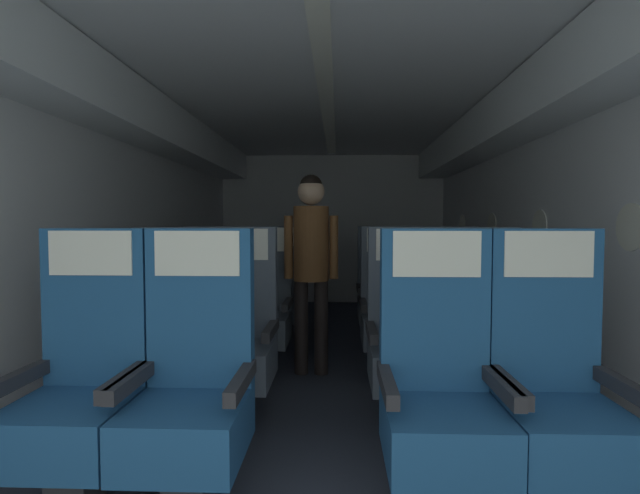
{
  "coord_description": "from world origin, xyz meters",
  "views": [
    {
      "loc": [
        0.1,
        -0.3,
        1.2
      ],
      "look_at": [
        -0.05,
        3.62,
        1.01
      ],
      "focal_mm": 26.44,
      "sensor_mm": 36.0,
      "label": 1
    }
  ],
  "objects_px": {
    "seat_b_left_aisle": "(236,337)",
    "seat_c_right_window": "(390,311)",
    "seat_d_left_window": "(231,293)",
    "seat_a_left_window": "(82,387)",
    "seat_b_left_window": "(165,336)",
    "seat_d_right_window": "(381,294)",
    "seat_c_left_aisle": "(261,310)",
    "flight_attendant": "(311,252)",
    "seat_c_right_aisle": "(450,311)",
    "seat_d_left_aisle": "(277,293)",
    "seat_d_right_aisle": "(428,294)",
    "seat_b_right_window": "(408,339)",
    "seat_a_right_aisle": "(555,394)",
    "seat_b_right_aisle": "(486,339)",
    "seat_a_right_window": "(440,393)",
    "seat_c_left_window": "(206,309)",
    "seat_a_left_aisle": "(192,389)"
  },
  "relations": [
    {
      "from": "seat_a_right_aisle",
      "to": "seat_d_right_aisle",
      "type": "height_order",
      "value": "same"
    },
    {
      "from": "seat_c_right_window",
      "to": "seat_d_right_aisle",
      "type": "distance_m",
      "value": 1.06
    },
    {
      "from": "seat_b_right_window",
      "to": "seat_d_left_aisle",
      "type": "bearing_deg",
      "value": 119.14
    },
    {
      "from": "seat_a_right_window",
      "to": "seat_d_left_aisle",
      "type": "height_order",
      "value": "same"
    },
    {
      "from": "seat_a_right_aisle",
      "to": "seat_a_right_window",
      "type": "height_order",
      "value": "same"
    },
    {
      "from": "seat_c_left_aisle",
      "to": "seat_c_right_window",
      "type": "height_order",
      "value": "same"
    },
    {
      "from": "seat_b_right_window",
      "to": "seat_a_left_aisle",
      "type": "bearing_deg",
      "value": -138.6
    },
    {
      "from": "seat_b_right_aisle",
      "to": "seat_c_left_aisle",
      "type": "relative_size",
      "value": 1.0
    },
    {
      "from": "seat_d_left_window",
      "to": "flight_attendant",
      "type": "height_order",
      "value": "flight_attendant"
    },
    {
      "from": "seat_c_left_aisle",
      "to": "flight_attendant",
      "type": "xyz_separation_m",
      "value": [
        0.42,
        -0.12,
        0.49
      ]
    },
    {
      "from": "seat_d_left_aisle",
      "to": "seat_a_right_window",
      "type": "bearing_deg",
      "value": -69.46
    },
    {
      "from": "seat_a_left_window",
      "to": "seat_b_left_window",
      "type": "xyz_separation_m",
      "value": [
        0.01,
        0.93,
        0.0
      ]
    },
    {
      "from": "seat_b_left_window",
      "to": "seat_d_left_window",
      "type": "bearing_deg",
      "value": 90.37
    },
    {
      "from": "seat_c_right_aisle",
      "to": "seat_b_right_window",
      "type": "bearing_deg",
      "value": -116.93
    },
    {
      "from": "seat_a_left_window",
      "to": "seat_a_right_window",
      "type": "bearing_deg",
      "value": -0.24
    },
    {
      "from": "seat_a_right_aisle",
      "to": "seat_c_left_window",
      "type": "distance_m",
      "value": 2.74
    },
    {
      "from": "seat_a_right_window",
      "to": "seat_c_right_aisle",
      "type": "relative_size",
      "value": 1.0
    },
    {
      "from": "seat_c_left_window",
      "to": "seat_d_right_window",
      "type": "distance_m",
      "value": 1.8
    },
    {
      "from": "seat_b_left_window",
      "to": "seat_d_right_window",
      "type": "xyz_separation_m",
      "value": [
        1.54,
        1.89,
        0.0
      ]
    },
    {
      "from": "seat_b_right_window",
      "to": "seat_d_left_window",
      "type": "bearing_deg",
      "value": 129.01
    },
    {
      "from": "seat_b_left_aisle",
      "to": "seat_b_right_window",
      "type": "height_order",
      "value": "same"
    },
    {
      "from": "seat_d_right_window",
      "to": "flight_attendant",
      "type": "relative_size",
      "value": 0.74
    },
    {
      "from": "seat_b_right_aisle",
      "to": "seat_d_right_aisle",
      "type": "xyz_separation_m",
      "value": [
        0.0,
        1.89,
        0.0
      ]
    },
    {
      "from": "seat_a_right_aisle",
      "to": "flight_attendant",
      "type": "relative_size",
      "value": 0.74
    },
    {
      "from": "flight_attendant",
      "to": "seat_c_right_aisle",
      "type": "bearing_deg",
      "value": -176.76
    },
    {
      "from": "seat_c_left_window",
      "to": "seat_a_right_window",
      "type": "bearing_deg",
      "value": -50.99
    },
    {
      "from": "seat_b_right_aisle",
      "to": "seat_b_left_aisle",
      "type": "bearing_deg",
      "value": -179.88
    },
    {
      "from": "seat_c_right_window",
      "to": "seat_d_right_window",
      "type": "height_order",
      "value": "same"
    },
    {
      "from": "seat_d_left_window",
      "to": "seat_d_right_aisle",
      "type": "xyz_separation_m",
      "value": [
        2.02,
        0.0,
        0.0
      ]
    },
    {
      "from": "seat_d_left_aisle",
      "to": "seat_d_right_aisle",
      "type": "relative_size",
      "value": 1.0
    },
    {
      "from": "seat_a_right_window",
      "to": "seat_b_right_aisle",
      "type": "xyz_separation_m",
      "value": [
        0.48,
        0.94,
        0.0
      ]
    },
    {
      "from": "seat_b_left_aisle",
      "to": "seat_c_right_window",
      "type": "xyz_separation_m",
      "value": [
        1.07,
        0.95,
        0.0
      ]
    },
    {
      "from": "seat_d_left_window",
      "to": "seat_d_right_window",
      "type": "height_order",
      "value": "same"
    },
    {
      "from": "seat_b_right_window",
      "to": "seat_c_left_window",
      "type": "bearing_deg",
      "value": 148.01
    },
    {
      "from": "seat_c_right_window",
      "to": "seat_a_right_aisle",
      "type": "bearing_deg",
      "value": -75.51
    },
    {
      "from": "seat_c_right_aisle",
      "to": "seat_a_right_aisle",
      "type": "bearing_deg",
      "value": -89.97
    },
    {
      "from": "seat_a_left_window",
      "to": "seat_c_right_window",
      "type": "height_order",
      "value": "same"
    },
    {
      "from": "seat_c_right_aisle",
      "to": "seat_d_left_aisle",
      "type": "height_order",
      "value": "same"
    },
    {
      "from": "seat_b_left_window",
      "to": "seat_c_left_window",
      "type": "bearing_deg",
      "value": 89.94
    },
    {
      "from": "seat_d_left_aisle",
      "to": "seat_d_right_aisle",
      "type": "distance_m",
      "value": 1.54
    },
    {
      "from": "seat_a_left_window",
      "to": "seat_b_right_aisle",
      "type": "relative_size",
      "value": 1.0
    },
    {
      "from": "seat_a_right_window",
      "to": "seat_b_left_aisle",
      "type": "xyz_separation_m",
      "value": [
        -1.07,
        0.94,
        0.0
      ]
    },
    {
      "from": "seat_c_right_window",
      "to": "seat_d_right_aisle",
      "type": "bearing_deg",
      "value": 63.06
    },
    {
      "from": "seat_c_left_window",
      "to": "seat_c_right_window",
      "type": "xyz_separation_m",
      "value": [
        1.52,
        0.0,
        0.0
      ]
    },
    {
      "from": "seat_c_left_window",
      "to": "seat_d_right_aisle",
      "type": "xyz_separation_m",
      "value": [
        2.0,
        0.95,
        0.0
      ]
    },
    {
      "from": "seat_b_right_window",
      "to": "seat_c_left_aisle",
      "type": "xyz_separation_m",
      "value": [
        -1.07,
        0.96,
        0.0
      ]
    },
    {
      "from": "seat_d_right_window",
      "to": "seat_d_left_window",
      "type": "bearing_deg",
      "value": -179.85
    },
    {
      "from": "seat_a_right_aisle",
      "to": "seat_c_left_aisle",
      "type": "xyz_separation_m",
      "value": [
        -1.55,
        1.87,
        0.0
      ]
    },
    {
      "from": "seat_b_left_aisle",
      "to": "seat_d_left_window",
      "type": "relative_size",
      "value": 1.0
    },
    {
      "from": "seat_a_right_window",
      "to": "seat_b_right_aisle",
      "type": "bearing_deg",
      "value": 62.95
    }
  ]
}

